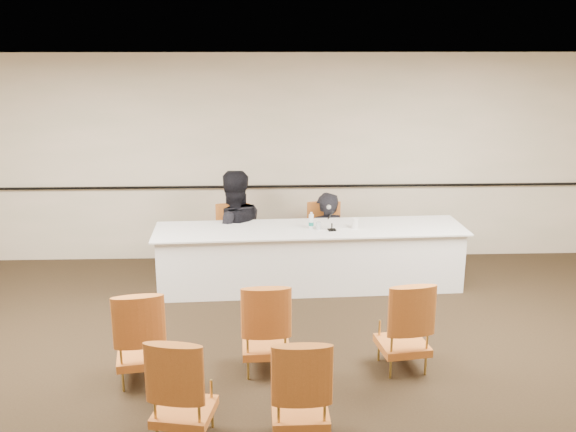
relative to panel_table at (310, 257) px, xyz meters
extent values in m
plane|color=black|center=(-0.46, -2.80, -0.40)|extent=(10.00, 10.00, 0.00)
plane|color=silver|center=(-0.46, -2.80, 2.60)|extent=(10.00, 10.00, 0.00)
cube|color=#F7DEC2|center=(-0.46, 1.20, 1.10)|extent=(10.00, 0.04, 3.00)
cube|color=black|center=(-0.46, 1.16, 0.70)|extent=(9.80, 0.04, 0.03)
imported|color=black|center=(0.26, 0.60, -0.09)|extent=(0.71, 0.59, 1.65)
imported|color=black|center=(-1.03, 0.54, 0.10)|extent=(1.12, 0.98, 1.94)
cube|color=white|center=(0.30, 0.01, 0.41)|extent=(0.37, 0.34, 0.00)
cylinder|color=silver|center=(0.10, -0.07, 0.45)|extent=(0.08, 0.08, 0.10)
cylinder|color=white|center=(0.58, -0.04, 0.47)|extent=(0.11, 0.11, 0.14)
camera|label=1|loc=(-0.60, -7.96, 2.80)|focal=40.00mm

